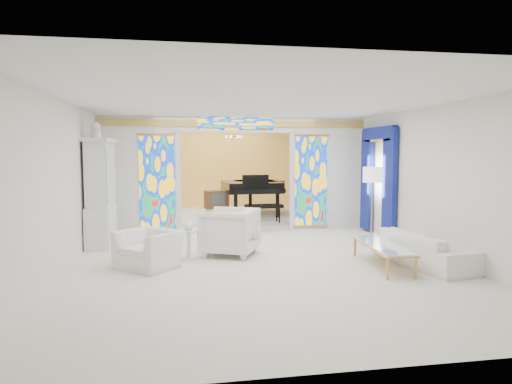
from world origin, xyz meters
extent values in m
plane|color=silver|center=(0.00, 0.00, 0.00)|extent=(12.00, 12.00, 0.00)
cube|color=white|center=(0.00, 0.00, 3.00)|extent=(7.00, 12.00, 0.02)
cube|color=white|center=(0.00, 6.00, 1.50)|extent=(7.00, 0.02, 3.00)
cube|color=white|center=(0.00, -6.00, 1.50)|extent=(7.00, 0.02, 3.00)
cube|color=white|center=(-3.50, 0.00, 1.50)|extent=(0.02, 12.00, 3.00)
cube|color=white|center=(3.50, 0.00, 1.50)|extent=(0.02, 12.00, 3.00)
cube|color=white|center=(-2.50, 2.00, 1.50)|extent=(2.00, 0.18, 3.00)
cube|color=white|center=(2.50, 2.00, 1.50)|extent=(2.00, 0.18, 3.00)
cube|color=white|center=(0.00, 2.00, 2.80)|extent=(3.00, 0.18, 0.40)
cube|color=silver|center=(-1.50, 1.90, 1.30)|extent=(0.12, 0.06, 2.60)
cube|color=silver|center=(1.50, 1.90, 1.30)|extent=(0.12, 0.06, 2.60)
cube|color=silver|center=(0.00, 1.90, 2.65)|extent=(3.24, 0.06, 0.12)
cube|color=#E8BA57|center=(0.00, 1.90, 2.82)|extent=(7.00, 0.05, 0.18)
cube|color=gold|center=(-2.03, 1.89, 1.30)|extent=(0.90, 0.04, 2.40)
cube|color=gold|center=(2.03, 1.89, 1.30)|extent=(0.90, 0.04, 2.40)
cube|color=gold|center=(0.00, 1.89, 2.82)|extent=(2.00, 0.04, 0.34)
cube|color=silver|center=(0.00, 4.10, 0.09)|extent=(6.80, 3.80, 0.18)
cube|color=#E2AA4E|center=(0.00, 5.88, 1.50)|extent=(6.70, 0.10, 2.90)
cylinder|color=#C88C46|center=(0.20, 4.00, 2.55)|extent=(0.48, 0.48, 0.30)
cube|color=navy|center=(3.40, 0.05, 1.35)|extent=(0.12, 0.55, 2.60)
cube|color=navy|center=(3.40, 1.35, 1.35)|extent=(0.12, 0.55, 2.60)
cube|color=navy|center=(3.40, 0.70, 2.55)|extent=(0.14, 1.70, 0.30)
cube|color=#DEC94E|center=(3.40, 0.70, 2.38)|extent=(0.12, 1.50, 0.06)
cube|color=silver|center=(-3.22, 0.60, 0.45)|extent=(0.50, 1.40, 0.90)
cube|color=silver|center=(-3.22, 0.60, 1.60)|extent=(0.44, 1.30, 1.40)
cube|color=white|center=(-2.99, 0.60, 1.60)|extent=(0.01, 1.20, 1.30)
cube|color=silver|center=(-3.22, 0.60, 2.34)|extent=(0.56, 1.46, 0.08)
cylinder|color=white|center=(-3.22, 0.25, 2.46)|extent=(0.22, 0.22, 0.16)
sphere|color=white|center=(-3.22, 0.25, 2.62)|extent=(0.20, 0.20, 0.20)
imported|color=silver|center=(-2.05, -1.64, 0.33)|extent=(1.36, 1.35, 0.67)
imported|color=white|center=(-0.50, -0.87, 0.48)|extent=(1.38, 1.36, 0.95)
imported|color=white|center=(2.95, -2.32, 0.31)|extent=(1.14, 2.20, 0.61)
cylinder|color=silver|center=(-1.32, -1.08, 0.56)|extent=(0.60, 0.60, 0.03)
cylinder|color=silver|center=(-1.32, -1.08, 0.28)|extent=(0.10, 0.10, 0.54)
cylinder|color=silver|center=(-1.32, -1.08, 0.01)|extent=(0.40, 0.40, 0.03)
imported|color=white|center=(-1.32, -1.08, 0.68)|extent=(0.22, 0.22, 0.21)
cube|color=white|center=(2.14, -2.29, 0.39)|extent=(0.68, 1.86, 0.04)
cube|color=#C88C46|center=(2.14, -2.29, 0.37)|extent=(0.71, 1.89, 0.03)
cube|color=#C88C46|center=(1.84, -3.14, 0.19)|extent=(0.04, 0.04, 0.37)
cube|color=#C88C46|center=(2.31, -3.18, 0.19)|extent=(0.04, 0.04, 0.37)
cube|color=#C88C46|center=(1.97, -1.41, 0.19)|extent=(0.04, 0.04, 0.37)
cube|color=#C88C46|center=(2.45, -1.45, 0.19)|extent=(0.04, 0.04, 0.37)
cylinder|color=#C88C46|center=(2.80, -0.33, 0.02)|extent=(0.33, 0.33, 0.03)
cylinder|color=#C88C46|center=(2.80, -0.33, 0.80)|extent=(0.04, 0.04, 1.60)
cylinder|color=white|center=(2.80, -0.33, 1.58)|extent=(0.47, 0.47, 0.34)
cube|color=black|center=(0.69, 3.72, 1.04)|extent=(1.71, 1.82, 0.32)
cylinder|color=black|center=(1.01, 4.13, 1.04)|extent=(1.70, 1.70, 0.32)
cube|color=black|center=(0.74, 2.70, 0.99)|extent=(1.53, 0.41, 0.11)
cube|color=silver|center=(0.74, 2.62, 1.01)|extent=(1.41, 0.18, 0.03)
cube|color=black|center=(0.72, 3.10, 1.28)|extent=(0.79, 0.07, 0.28)
cube|color=black|center=(0.77, 2.03, 0.63)|extent=(1.03, 0.44, 0.09)
cylinder|color=black|center=(0.11, 2.90, 0.53)|extent=(0.12, 0.12, 0.70)
cylinder|color=black|center=(1.34, 2.96, 0.53)|extent=(0.12, 0.12, 0.70)
cylinder|color=black|center=(0.77, 4.40, 0.53)|extent=(0.12, 0.12, 0.70)
cube|color=#53381E|center=(-0.39, 3.49, 0.68)|extent=(0.73, 0.56, 0.53)
cube|color=#3C413E|center=(-0.35, 3.27, 0.71)|extent=(0.42, 0.10, 0.34)
cone|color=#53381E|center=(-0.61, 3.29, 0.30)|extent=(0.04, 0.04, 0.23)
cone|color=#53381E|center=(-0.11, 3.39, 0.30)|extent=(0.04, 0.04, 0.23)
cone|color=#53381E|center=(-0.67, 3.60, 0.30)|extent=(0.04, 0.04, 0.23)
cone|color=#53381E|center=(-0.17, 3.70, 0.30)|extent=(0.04, 0.04, 0.23)
camera|label=1|loc=(-1.51, -9.96, 2.08)|focal=32.00mm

